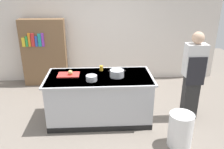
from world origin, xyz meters
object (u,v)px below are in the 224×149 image
at_px(trash_bin, 180,130).
at_px(person_chef, 193,75).
at_px(juice_cup, 101,68).
at_px(mixing_bowl, 91,78).
at_px(stock_pot, 117,73).
at_px(bookshelf, 44,53).
at_px(onion, 70,72).

distance_m(trash_bin, person_chef, 1.14).
distance_m(juice_cup, person_chef, 1.75).
relative_size(mixing_bowl, trash_bin, 0.34).
xyz_separation_m(mixing_bowl, juice_cup, (0.18, 0.49, 0.00)).
relative_size(stock_pot, person_chef, 0.19).
distance_m(stock_pot, person_chef, 1.43).
bearing_deg(bookshelf, onion, -63.74).
relative_size(trash_bin, bookshelf, 0.34).
bearing_deg(bookshelf, person_chef, -30.40).
bearing_deg(juice_cup, bookshelf, 133.63).
height_order(juice_cup, bookshelf, bookshelf).
relative_size(mixing_bowl, bookshelf, 0.12).
bearing_deg(mixing_bowl, onion, 146.90).
height_order(onion, bookshelf, bookshelf).
relative_size(trash_bin, person_chef, 0.34).
distance_m(onion, mixing_bowl, 0.48).
bearing_deg(juice_cup, trash_bin, -43.18).
bearing_deg(mixing_bowl, bookshelf, 122.16).
bearing_deg(person_chef, onion, 68.71).
height_order(stock_pot, juice_cup, stock_pot).
bearing_deg(bookshelf, trash_bin, -44.93).
distance_m(stock_pot, bookshelf, 2.52).
height_order(juice_cup, trash_bin, juice_cup).
bearing_deg(onion, mixing_bowl, -33.10).
bearing_deg(bookshelf, stock_pot, -46.93).
xyz_separation_m(juice_cup, person_chef, (1.71, -0.34, -0.04)).
bearing_deg(onion, stock_pot, -6.61).
bearing_deg(stock_pot, juice_cup, 130.41).
distance_m(stock_pot, mixing_bowl, 0.49).
bearing_deg(juice_cup, person_chef, -11.30).
bearing_deg(trash_bin, stock_pot, 138.98).
bearing_deg(stock_pot, trash_bin, -41.02).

